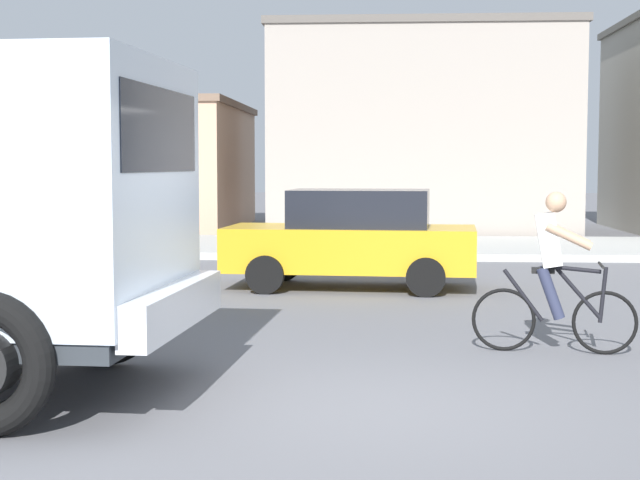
{
  "coord_description": "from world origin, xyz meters",
  "views": [
    {
      "loc": [
        0.17,
        -7.66,
        2.01
      ],
      "look_at": [
        -0.47,
        2.5,
        1.2
      ],
      "focal_mm": 53.65,
      "sensor_mm": 36.0,
      "label": 1
    }
  ],
  "objects": [
    {
      "name": "car_red_near",
      "position": [
        -0.26,
        7.73,
        0.82
      ],
      "size": [
        4.11,
        2.1,
        1.6
      ],
      "color": "gold",
      "rests_on": "ground"
    },
    {
      "name": "ground_plane",
      "position": [
        0.0,
        0.0,
        0.0
      ],
      "size": [
        120.0,
        120.0,
        0.0
      ],
      "primitive_type": "plane",
      "color": "slate"
    },
    {
      "name": "cyclist",
      "position": [
        2.02,
        2.56,
        0.86
      ],
      "size": [
        1.72,
        0.53,
        1.72
      ],
      "color": "black",
      "rests_on": "ground"
    },
    {
      "name": "building_mid_block",
      "position": [
        1.32,
        20.18,
        2.93
      ],
      "size": [
        8.47,
        5.85,
        5.85
      ],
      "color": "#9E9389",
      "rests_on": "ground"
    },
    {
      "name": "building_corner_left",
      "position": [
        -9.19,
        22.24,
        1.96
      ],
      "size": [
        10.04,
        8.1,
        3.92
      ],
      "color": "tan",
      "rests_on": "ground"
    },
    {
      "name": "sidewalk_far",
      "position": [
        0.0,
        14.59,
        0.08
      ],
      "size": [
        80.0,
        5.0,
        0.16
      ],
      "primitive_type": "cube",
      "color": "#ADADA8",
      "rests_on": "ground"
    }
  ]
}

